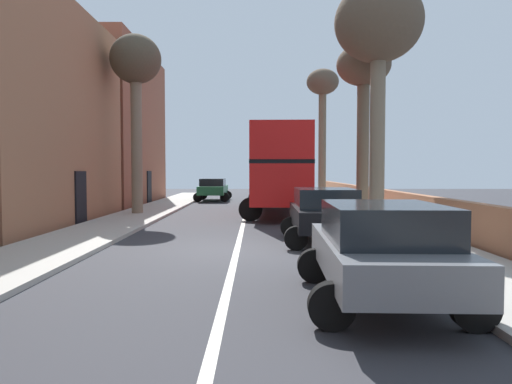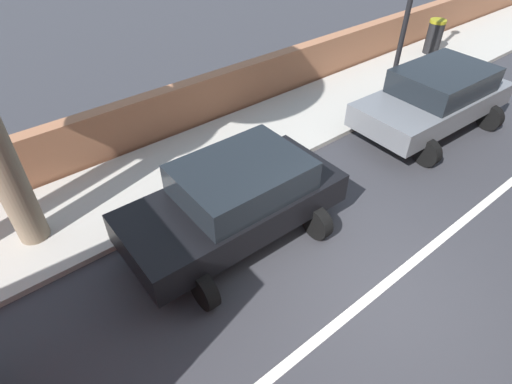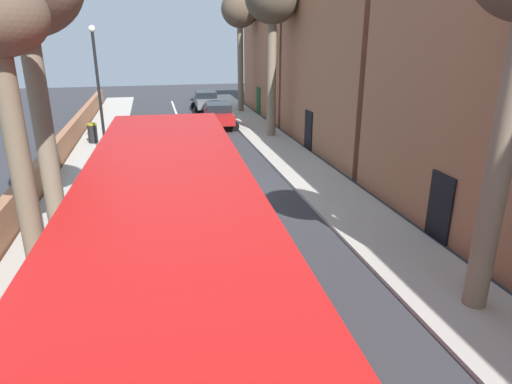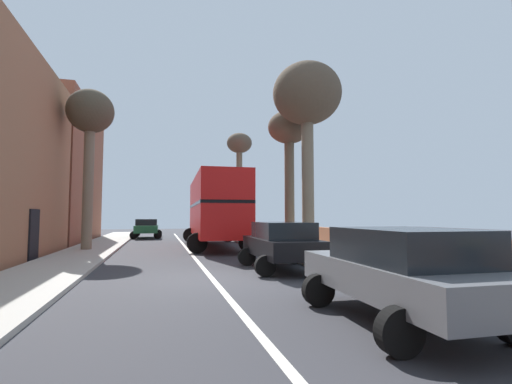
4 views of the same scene
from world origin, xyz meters
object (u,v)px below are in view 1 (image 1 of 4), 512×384
object	(u,v)px
parked_car_green_left_5	(215,188)
street_tree_right_3	(324,94)
parked_car_grey_right_1	(383,247)
parked_car_black_right_4	(326,212)
street_tree_right_1	(380,29)
street_tree_left_4	(137,69)
double_decker_bus	(281,166)
street_tree_right_5	(365,77)

from	to	relation	value
parked_car_green_left_5	street_tree_right_3	bearing A→B (deg)	-14.45
parked_car_grey_right_1	street_tree_right_3	bearing A→B (deg)	84.25
parked_car_black_right_4	street_tree_right_1	bearing A→B (deg)	52.68
parked_car_black_right_4	street_tree_left_4	size ratio (longest dim) A/B	0.48
double_decker_bus	parked_car_black_right_4	distance (m)	9.81
double_decker_bus	street_tree_left_4	size ratio (longest dim) A/B	1.28
parked_car_black_right_4	street_tree_right_3	world-z (taller)	street_tree_right_3
street_tree_right_5	street_tree_right_1	bearing A→B (deg)	-91.17
parked_car_green_left_5	street_tree_right_3	distance (m)	9.84
street_tree_right_1	street_tree_right_3	size ratio (longest dim) A/B	0.99
parked_car_grey_right_1	parked_car_black_right_4	bearing A→B (deg)	89.98
parked_car_black_right_4	parked_car_green_left_5	size ratio (longest dim) A/B	0.90
parked_car_grey_right_1	street_tree_left_4	size ratio (longest dim) A/B	0.52
double_decker_bus	parked_car_green_left_5	bearing A→B (deg)	113.37
double_decker_bus	parked_car_grey_right_1	distance (m)	15.97
parked_car_grey_right_1	street_tree_left_4	bearing A→B (deg)	117.24
parked_car_black_right_4	street_tree_right_3	size ratio (longest dim) A/B	0.47
parked_car_green_left_5	street_tree_right_1	xyz separation A→B (m)	(7.28, -16.41, 6.13)
parked_car_green_left_5	street_tree_right_3	world-z (taller)	street_tree_right_3
double_decker_bus	street_tree_right_5	size ratio (longest dim) A/B	1.51
double_decker_bus	street_tree_right_1	world-z (taller)	street_tree_right_1
parked_car_grey_right_1	parked_car_green_left_5	bearing A→B (deg)	101.04
parked_car_grey_right_1	street_tree_right_3	world-z (taller)	street_tree_right_3
street_tree_right_1	street_tree_right_5	xyz separation A→B (m)	(0.05, 2.44, -1.18)
parked_car_black_right_4	parked_car_green_left_5	xyz separation A→B (m)	(-5.00, 19.40, -0.01)
street_tree_right_1	street_tree_left_4	xyz separation A→B (m)	(-9.88, 5.57, -0.18)
parked_car_grey_right_1	parked_car_green_left_5	distance (m)	26.09
street_tree_right_1	street_tree_right_3	distance (m)	14.51
parked_car_grey_right_1	street_tree_left_4	distance (m)	17.64
double_decker_bus	street_tree_right_3	world-z (taller)	street_tree_right_3
parked_car_green_left_5	double_decker_bus	bearing A→B (deg)	-66.63
street_tree_right_1	street_tree_left_4	distance (m)	11.35
parked_car_green_left_5	street_tree_right_3	size ratio (longest dim) A/B	0.52
double_decker_bus	parked_car_black_right_4	world-z (taller)	double_decker_bus
parked_car_grey_right_1	street_tree_right_1	world-z (taller)	street_tree_right_1
double_decker_bus	parked_car_grey_right_1	bearing A→B (deg)	-87.13
parked_car_green_left_5	street_tree_right_5	world-z (taller)	street_tree_right_5
double_decker_bus	parked_car_green_left_5	distance (m)	10.69
street_tree_right_5	double_decker_bus	bearing A→B (deg)	126.41
parked_car_black_right_4	street_tree_right_5	xyz separation A→B (m)	(2.33, 5.43, 4.94)
parked_car_black_right_4	street_tree_right_1	size ratio (longest dim) A/B	0.47
street_tree_left_4	street_tree_right_5	size ratio (longest dim) A/B	1.18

